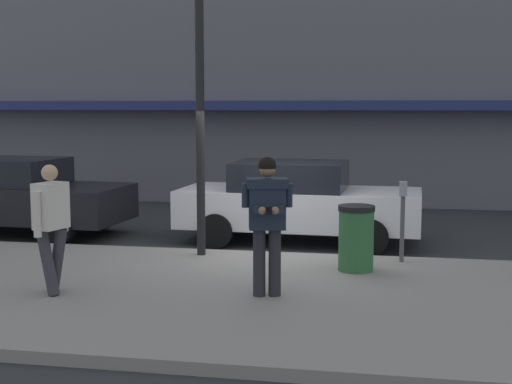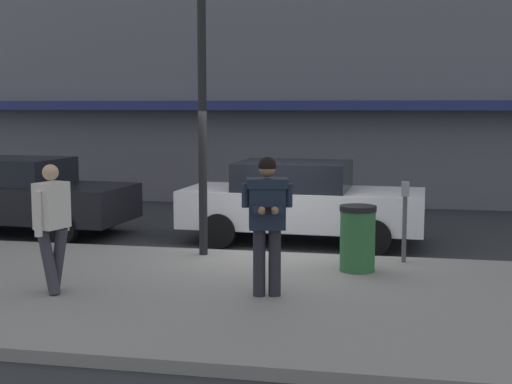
# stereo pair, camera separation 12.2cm
# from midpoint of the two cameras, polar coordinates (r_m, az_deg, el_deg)

# --- Properties ---
(ground_plane) EXTENTS (80.00, 80.00, 0.00)m
(ground_plane) POSITION_cam_midpoint_polar(r_m,az_deg,el_deg) (12.29, 1.08, -5.24)
(ground_plane) COLOR #2B2D30
(sidewalk) EXTENTS (32.00, 5.30, 0.14)m
(sidewalk) POSITION_cam_midpoint_polar(r_m,az_deg,el_deg) (9.39, 4.28, -8.63)
(sidewalk) COLOR gray
(sidewalk) RESTS_ON ground
(curb_paint_line) EXTENTS (28.00, 0.12, 0.01)m
(curb_paint_line) POSITION_cam_midpoint_polar(r_m,az_deg,el_deg) (12.21, 5.77, -5.33)
(curb_paint_line) COLOR silver
(curb_paint_line) RESTS_ON ground
(storefront_facade) EXTENTS (28.00, 4.70, 10.52)m
(storefront_facade) POSITION_cam_midpoint_polar(r_m,az_deg,el_deg) (20.54, 7.99, 14.29)
(storefront_facade) COLOR slate
(storefront_facade) RESTS_ON ground
(parked_sedan_near) EXTENTS (4.62, 2.16, 1.54)m
(parked_sedan_near) POSITION_cam_midpoint_polar(r_m,az_deg,el_deg) (15.17, -18.95, -0.27)
(parked_sedan_near) COLOR black
(parked_sedan_near) RESTS_ON ground
(parked_sedan_mid) EXTENTS (4.57, 2.06, 1.54)m
(parked_sedan_mid) POSITION_cam_midpoint_polar(r_m,az_deg,el_deg) (13.50, 3.07, -0.75)
(parked_sedan_mid) COLOR silver
(parked_sedan_mid) RESTS_ON ground
(man_texting_on_phone) EXTENTS (0.64, 0.63, 1.81)m
(man_texting_on_phone) POSITION_cam_midpoint_polar(r_m,az_deg,el_deg) (9.08, 0.51, -1.53)
(man_texting_on_phone) COLOR #23232B
(man_texting_on_phone) RESTS_ON sidewalk
(pedestrian_in_light_coat) EXTENTS (0.40, 0.58, 1.70)m
(pedestrian_in_light_coat) POSITION_cam_midpoint_polar(r_m,az_deg,el_deg) (9.63, -16.42, -2.20)
(pedestrian_in_light_coat) COLOR #33333D
(pedestrian_in_light_coat) RESTS_ON sidewalk
(street_lamp_post) EXTENTS (0.36, 0.36, 4.88)m
(street_lamp_post) POSITION_cam_midpoint_polar(r_m,az_deg,el_deg) (11.63, -4.83, 9.62)
(street_lamp_post) COLOR black
(street_lamp_post) RESTS_ON sidewalk
(parking_meter) EXTENTS (0.12, 0.18, 1.27)m
(parking_meter) POSITION_cam_midpoint_polar(r_m,az_deg,el_deg) (11.37, 11.36, -1.40)
(parking_meter) COLOR #4C4C51
(parking_meter) RESTS_ON sidewalk
(trash_bin) EXTENTS (0.55, 0.55, 0.98)m
(trash_bin) POSITION_cam_midpoint_polar(r_m,az_deg,el_deg) (10.70, 7.69, -3.66)
(trash_bin) COLOR #2D6638
(trash_bin) RESTS_ON sidewalk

